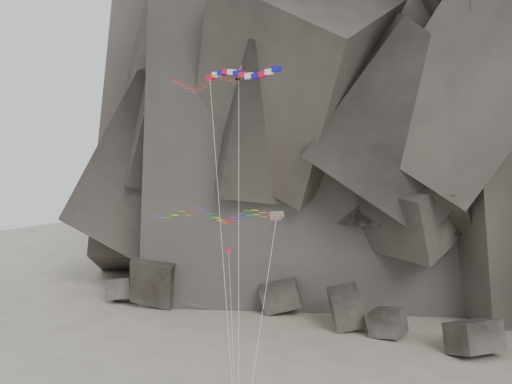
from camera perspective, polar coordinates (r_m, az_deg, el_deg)
The scene contains 6 objects.
headland at distance 122.57m, azimuth 14.00°, elevation 11.81°, with size 110.00×70.00×84.00m, color #4D453F, non-canonical shape.
boulder_field at distance 94.54m, azimuth 0.65°, elevation -9.76°, with size 75.10×15.93×10.14m.
delta_kite at distance 61.19m, azimuth -4.99°, elevation 9.67°, with size 15.41×13.12×30.73m.
banner_kite at distance 57.13m, azimuth -1.36°, elevation 10.24°, with size 10.18×12.59×30.35m.
parafoil_kite at distance 59.61m, azimuth -4.11°, elevation -1.99°, with size 15.95×12.46×17.70m.
pennant_kite at distance 55.55m, azimuth -2.31°, elevation -8.94°, with size 7.26×10.79×14.20m.
Camera 1 is at (29.23, -47.77, 24.72)m, focal length 45.00 mm.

